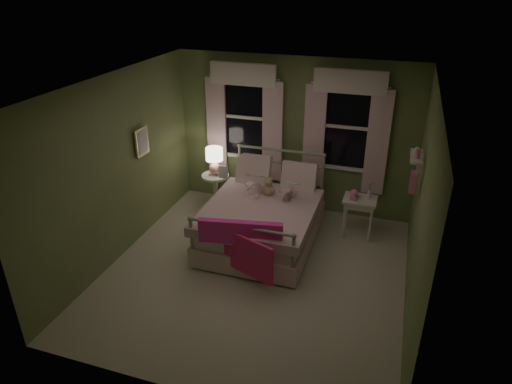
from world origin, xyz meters
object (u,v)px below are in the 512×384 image
(bed, at_px, (263,220))
(nightstand_right, at_px, (360,204))
(nightstand_left, at_px, (216,187))
(table_lamp, at_px, (214,158))
(child_left, at_px, (254,170))
(child_right, at_px, (289,180))
(teddy_bear, at_px, (268,187))

(bed, bearing_deg, nightstand_right, 24.54)
(nightstand_left, xyz_separation_m, table_lamp, (0.00, -0.00, 0.54))
(child_left, xyz_separation_m, child_right, (0.56, 0.00, -0.10))
(bed, bearing_deg, nightstand_left, 145.19)
(bed, distance_m, table_lamp, 1.43)
(bed, xyz_separation_m, child_right, (0.29, 0.43, 0.52))
(child_left, bearing_deg, child_right, 157.68)
(bed, relative_size, nightstand_right, 3.18)
(child_left, distance_m, child_right, 0.57)
(bed, height_order, nightstand_left, bed)
(child_left, height_order, nightstand_left, child_left)
(teddy_bear, bearing_deg, nightstand_right, 14.38)
(table_lamp, relative_size, nightstand_right, 0.72)
(nightstand_left, relative_size, table_lamp, 1.41)
(teddy_bear, distance_m, nightstand_left, 1.24)
(child_left, relative_size, teddy_bear, 2.68)
(child_right, xyz_separation_m, table_lamp, (-1.36, 0.32, 0.06))
(nightstand_left, bearing_deg, nightstand_right, -2.98)
(child_left, distance_m, nightstand_left, 1.03)
(child_right, distance_m, nightstand_left, 1.48)
(table_lamp, distance_m, nightstand_right, 2.48)
(bed, distance_m, child_right, 0.73)
(child_left, distance_m, table_lamp, 0.86)
(table_lamp, bearing_deg, bed, -34.81)
(bed, height_order, table_lamp, bed)
(teddy_bear, bearing_deg, child_left, 150.50)
(nightstand_left, distance_m, nightstand_right, 2.45)
(child_left, xyz_separation_m, table_lamp, (-0.80, 0.32, -0.03))
(child_left, height_order, table_lamp, child_left)
(table_lamp, bearing_deg, child_right, -13.08)
(child_right, height_order, nightstand_left, child_right)
(teddy_bear, relative_size, table_lamp, 0.68)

